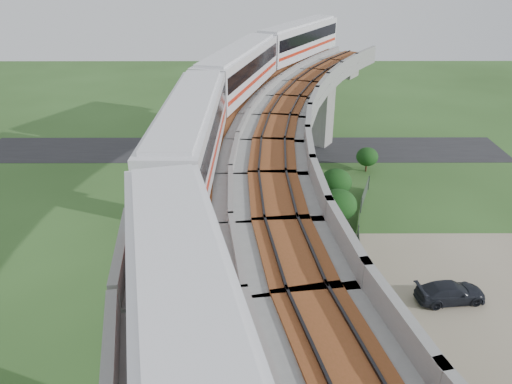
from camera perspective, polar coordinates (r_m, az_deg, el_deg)
ground at (r=32.17m, az=-2.37°, el=-15.01°), size 160.00×160.00×0.00m
dirt_lot at (r=33.22m, az=23.48°, el=-16.04°), size 18.00×26.00×0.04m
asphalt_road at (r=58.17m, az=-1.37°, el=4.88°), size 60.00×8.00×0.03m
viaduct at (r=27.17m, az=5.39°, el=-0.44°), size 19.58×73.98×11.40m
metro_train at (r=33.00m, az=-0.84°, el=10.61°), size 14.51×60.81×3.64m
fence at (r=32.79m, az=15.40°, el=-13.49°), size 3.87×38.73×1.50m
tree_0 at (r=53.05m, az=12.59°, el=3.95°), size 2.26×2.26×2.60m
tree_1 at (r=45.73m, az=9.12°, el=1.11°), size 2.89×2.89×3.26m
tree_2 at (r=42.02m, az=9.38°, el=-1.47°), size 3.11×3.11×3.23m
tree_3 at (r=35.47m, az=9.15°, el=-6.65°), size 2.76×2.76×3.31m
tree_4 at (r=31.30m, az=10.08°, el=-11.12°), size 2.15×2.15×3.34m
tree_5 at (r=27.84m, az=13.43°, el=-19.02°), size 2.39×2.39×2.77m
car_dark at (r=35.94m, az=21.34°, el=-10.62°), size 4.85×2.49×1.35m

